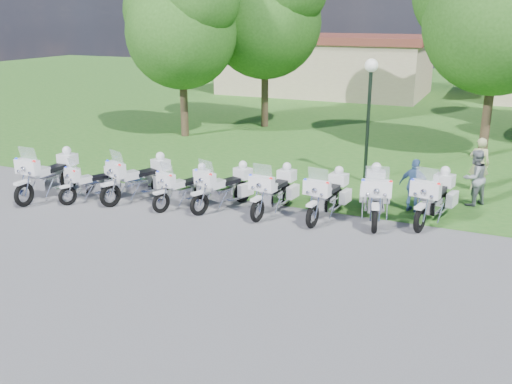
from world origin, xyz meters
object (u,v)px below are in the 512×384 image
at_px(motorcycle_0, 50,174).
at_px(motorcycle_7, 375,194).
at_px(motorcycle_1, 94,181).
at_px(bystander_a, 479,164).
at_px(motorcycle_8, 434,196).
at_px(motorcycle_2, 140,178).
at_px(bystander_c, 414,186).
at_px(bystander_b, 474,178).
at_px(motorcycle_5, 275,190).
at_px(motorcycle_3, 185,186).
at_px(motorcycle_4, 225,186).
at_px(lamp_post, 370,90).
at_px(motorcycle_6, 328,194).

bearing_deg(motorcycle_0, motorcycle_7, -166.82).
relative_size(motorcycle_1, bystander_a, 1.11).
relative_size(motorcycle_0, motorcycle_8, 1.04).
xyz_separation_m(motorcycle_2, motorcycle_7, (7.10, 1.21, 0.03)).
bearing_deg(motorcycle_1, bystander_c, -138.29).
relative_size(motorcycle_1, bystander_c, 1.23).
distance_m(motorcycle_2, bystander_b, 10.22).
height_order(motorcycle_2, motorcycle_8, motorcycle_8).
bearing_deg(motorcycle_2, motorcycle_1, 46.03).
bearing_deg(bystander_c, motorcycle_7, 64.09).
bearing_deg(motorcycle_8, motorcycle_7, 29.00).
xyz_separation_m(motorcycle_8, bystander_c, (-0.64, 0.58, 0.07)).
relative_size(motorcycle_7, bystander_b, 1.51).
bearing_deg(motorcycle_7, motorcycle_1, -0.83).
bearing_deg(motorcycle_7, motorcycle_5, -1.18).
bearing_deg(motorcycle_2, motorcycle_3, -155.48).
bearing_deg(bystander_c, motorcycle_2, 29.84).
height_order(bystander_a, bystander_c, bystander_a).
distance_m(motorcycle_2, bystander_c, 8.33).
bearing_deg(motorcycle_3, motorcycle_4, -144.90).
distance_m(motorcycle_2, motorcycle_5, 4.33).
xyz_separation_m(motorcycle_3, lamp_post, (4.37, 4.76, 2.54)).
relative_size(lamp_post, bystander_b, 2.44).
xyz_separation_m(lamp_post, bystander_b, (3.59, -1.19, -2.30)).
relative_size(motorcycle_4, lamp_post, 0.54).
bearing_deg(motorcycle_2, motorcycle_5, -149.20).
bearing_deg(motorcycle_4, motorcycle_1, 34.37).
xyz_separation_m(motorcycle_6, bystander_c, (2.17, 1.48, 0.11)).
distance_m(motorcycle_3, motorcycle_8, 7.25).
bearing_deg(motorcycle_3, bystander_b, -135.94).
bearing_deg(lamp_post, bystander_c, -51.00).
height_order(motorcycle_1, motorcycle_3, motorcycle_3).
xyz_separation_m(motorcycle_1, lamp_post, (7.29, 5.40, 2.57)).
bearing_deg(bystander_b, motorcycle_5, -21.38).
bearing_deg(bystander_c, bystander_b, -125.35).
distance_m(motorcycle_7, bystander_a, 4.79).
bearing_deg(bystander_c, bystander_a, -103.74).
distance_m(motorcycle_0, motorcycle_4, 5.72).
distance_m(motorcycle_6, lamp_post, 4.71).
xyz_separation_m(motorcycle_1, motorcycle_2, (1.33, 0.58, 0.12)).
relative_size(motorcycle_0, motorcycle_4, 1.17).
relative_size(motorcycle_5, lamp_post, 0.58).
bearing_deg(bystander_a, motorcycle_0, 22.32).
distance_m(motorcycle_3, motorcycle_5, 2.75).
distance_m(bystander_a, bystander_c, 3.41).
xyz_separation_m(motorcycle_4, motorcycle_8, (5.87, 1.33, 0.05)).
height_order(motorcycle_1, motorcycle_2, motorcycle_2).
bearing_deg(motorcycle_7, motorcycle_8, -174.83).
height_order(motorcycle_0, bystander_c, motorcycle_0).
height_order(motorcycle_0, bystander_b, motorcycle_0).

